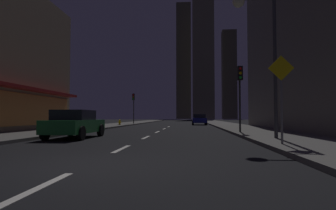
# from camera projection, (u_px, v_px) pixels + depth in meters

# --- Properties ---
(ground_plane) EXTENTS (78.00, 136.00, 0.10)m
(ground_plane) POSITION_uv_depth(u_px,v_px,m) (173.00, 125.00, 38.10)
(ground_plane) COLOR black
(sidewalk_right) EXTENTS (4.00, 76.00, 0.15)m
(sidewalk_right) POSITION_uv_depth(u_px,v_px,m) (224.00, 124.00, 37.55)
(sidewalk_right) COLOR #605E59
(sidewalk_right) RESTS_ON ground
(sidewalk_left) EXTENTS (4.00, 76.00, 0.15)m
(sidewalk_left) POSITION_uv_depth(u_px,v_px,m) (123.00, 124.00, 38.66)
(sidewalk_left) COLOR #605E59
(sidewalk_left) RESTS_ON ground
(lane_marking_center) EXTENTS (0.16, 28.20, 0.01)m
(lane_marking_center) POSITION_uv_depth(u_px,v_px,m) (153.00, 134.00, 17.19)
(lane_marking_center) COLOR silver
(lane_marking_center) RESTS_ON ground
(skyscraper_distant_tall) EXTENTS (7.24, 7.79, 57.84)m
(skyscraper_distant_tall) POSITION_uv_depth(u_px,v_px,m) (184.00, 62.00, 138.73)
(skyscraper_distant_tall) COLOR #474435
(skyscraper_distant_tall) RESTS_ON ground
(skyscraper_distant_mid) EXTENTS (8.91, 6.42, 56.22)m
(skyscraper_distant_mid) POSITION_uv_depth(u_px,v_px,m) (203.00, 53.00, 116.38)
(skyscraper_distant_mid) COLOR #635E4A
(skyscraper_distant_mid) RESTS_ON ground
(skyscraper_distant_short) EXTENTS (6.42, 5.29, 40.72)m
(skyscraper_distant_short) POSITION_uv_depth(u_px,v_px,m) (229.00, 75.00, 126.43)
(skyscraper_distant_short) COLOR #474435
(skyscraper_distant_short) RESTS_ON ground
(car_parked_near) EXTENTS (1.98, 4.24, 1.45)m
(car_parked_near) POSITION_uv_depth(u_px,v_px,m) (75.00, 124.00, 14.23)
(car_parked_near) COLOR #1E722D
(car_parked_near) RESTS_ON ground
(car_parked_far) EXTENTS (1.98, 4.24, 1.45)m
(car_parked_far) POSITION_uv_depth(u_px,v_px,m) (199.00, 119.00, 37.32)
(car_parked_far) COLOR navy
(car_parked_far) RESTS_ON ground
(fire_hydrant_far_left) EXTENTS (0.42, 0.30, 0.65)m
(fire_hydrant_far_left) POSITION_uv_depth(u_px,v_px,m) (120.00, 122.00, 32.26)
(fire_hydrant_far_left) COLOR gold
(fire_hydrant_far_left) RESTS_ON sidewalk_left
(traffic_light_near_right) EXTENTS (0.32, 0.48, 4.20)m
(traffic_light_near_right) POSITION_uv_depth(u_px,v_px,m) (240.00, 84.00, 17.38)
(traffic_light_near_right) COLOR #2D2D2D
(traffic_light_near_right) RESTS_ON sidewalk_right
(traffic_light_far_left) EXTENTS (0.32, 0.48, 4.20)m
(traffic_light_far_left) POSITION_uv_depth(u_px,v_px,m) (134.00, 102.00, 38.28)
(traffic_light_far_left) COLOR #2D2D2D
(traffic_light_far_left) RESTS_ON sidewalk_left
(street_lamp_right) EXTENTS (1.96, 0.56, 6.58)m
(street_lamp_right) POSITION_uv_depth(u_px,v_px,m) (256.00, 30.00, 12.62)
(street_lamp_right) COLOR #38383D
(street_lamp_right) RESTS_ON sidewalk_right
(pedestrian_crossing_sign) EXTENTS (0.91, 0.08, 3.15)m
(pedestrian_crossing_sign) POSITION_uv_depth(u_px,v_px,m) (281.00, 91.00, 9.82)
(pedestrian_crossing_sign) COLOR slate
(pedestrian_crossing_sign) RESTS_ON sidewalk_right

